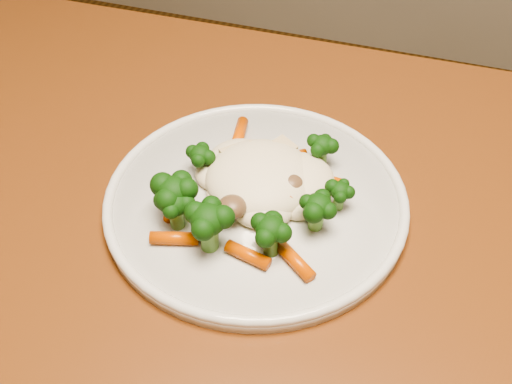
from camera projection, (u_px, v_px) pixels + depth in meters
dining_table at (265, 336)px, 0.64m from camera, size 1.18×0.79×0.75m
plate at (256, 202)px, 0.62m from camera, size 0.29×0.29×0.01m
meal at (250, 186)px, 0.60m from camera, size 0.18×0.20×0.05m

